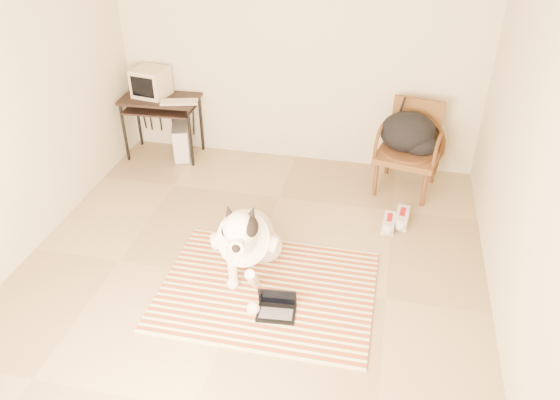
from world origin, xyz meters
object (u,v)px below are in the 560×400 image
(computer_desk, at_px, (160,107))
(pc_tower, at_px, (181,141))
(crt_monitor, at_px, (151,82))
(rattan_chair, at_px, (410,148))
(backpack, at_px, (410,134))
(laptop, at_px, (277,307))
(dog, at_px, (247,240))

(computer_desk, bearing_deg, pc_tower, 3.95)
(crt_monitor, distance_m, rattan_chair, 2.94)
(computer_desk, xyz_separation_m, pc_tower, (0.20, 0.01, -0.42))
(pc_tower, relative_size, rattan_chair, 0.50)
(crt_monitor, relative_size, backpack, 0.68)
(laptop, bearing_deg, crt_monitor, 129.61)
(backpack, bearing_deg, computer_desk, 177.09)
(dog, height_order, computer_desk, dog)
(pc_tower, xyz_separation_m, backpack, (2.58, -0.16, 0.42))
(computer_desk, relative_size, crt_monitor, 2.17)
(rattan_chair, bearing_deg, backpack, -156.08)
(rattan_chair, bearing_deg, pc_tower, 176.70)
(laptop, distance_m, backpack, 2.43)
(laptop, bearing_deg, computer_desk, 128.74)
(pc_tower, height_order, rattan_chair, rattan_chair)
(crt_monitor, bearing_deg, rattan_chair, -3.79)
(laptop, xyz_separation_m, backpack, (0.93, 2.17, 0.55))
(backpack, bearing_deg, dog, -126.58)
(crt_monitor, distance_m, backpack, 2.91)
(dog, distance_m, backpack, 2.16)
(laptop, distance_m, computer_desk, 3.02)
(backpack, bearing_deg, rattan_chair, 23.92)
(crt_monitor, xyz_separation_m, pc_tower, (0.31, -0.04, -0.68))
(crt_monitor, bearing_deg, computer_desk, -28.31)
(computer_desk, height_order, rattan_chair, rattan_chair)
(dog, height_order, rattan_chair, rattan_chair)
(laptop, xyz_separation_m, rattan_chair, (0.94, 2.18, 0.39))
(dog, relative_size, rattan_chair, 1.25)
(laptop, relative_size, backpack, 0.53)
(laptop, bearing_deg, pc_tower, 125.36)
(rattan_chair, distance_m, backpack, 0.16)
(dog, bearing_deg, backpack, 53.42)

